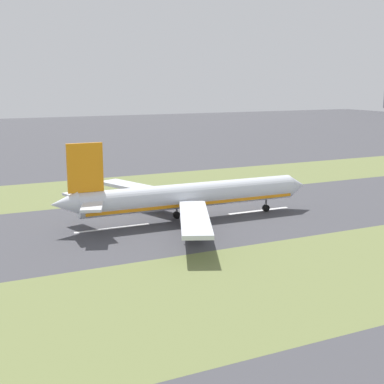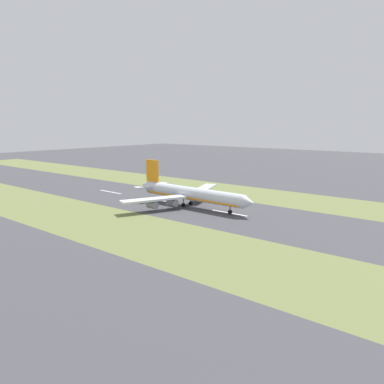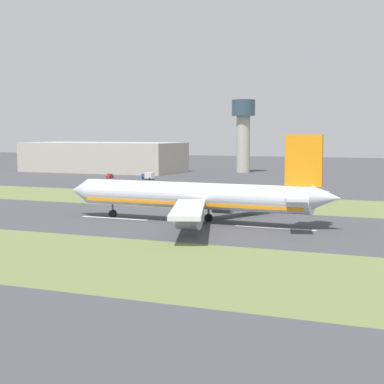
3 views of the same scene
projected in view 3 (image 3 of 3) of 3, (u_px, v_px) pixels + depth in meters
The scene contains 10 objects.
ground_plane at pixel (187, 223), 146.84m from camera, with size 800.00×800.00×0.00m, color #424247.
grass_median_west at pixel (77, 258), 105.70m from camera, with size 40.00×600.00×0.01m, color olive.
grass_median_east at pixel (249, 203), 187.97m from camera, with size 40.00×600.00×0.01m, color olive.
centreline_dash_mid at pixel (275, 228), 138.62m from camera, with size 1.20×18.00×0.01m, color silver.
centreline_dash_far at pixel (114, 218), 154.42m from camera, with size 1.20×18.00×0.01m, color silver.
airplane_main_jet at pixel (200, 197), 146.06m from camera, with size 64.12×67.11×20.20m.
terminal_building at pixel (103, 157), 336.16m from camera, with size 36.00×82.71×15.38m, color #B2AD9E.
control_tower at pixel (243, 128), 329.38m from camera, with size 12.00×12.00×37.31m.
service_truck at pixel (148, 176), 280.88m from camera, with size 3.98×6.38×3.10m.
apron_car at pixel (110, 176), 289.71m from camera, with size 4.57×2.41×2.03m.
Camera 3 is at (-133.17, -58.75, 20.60)m, focal length 60.00 mm.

